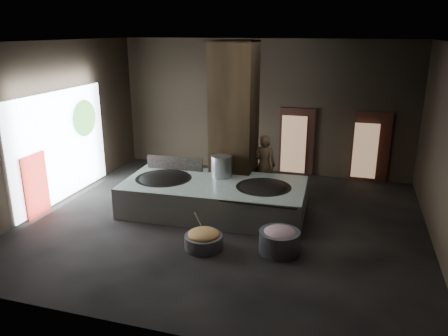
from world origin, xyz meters
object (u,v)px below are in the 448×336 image
(stock_pot, at_px, (222,167))
(veg_basin, at_px, (204,242))
(wok_right, at_px, (263,190))
(wok_left, at_px, (164,181))
(meat_basin, at_px, (279,242))
(cook, at_px, (264,165))
(hearth_platform, at_px, (214,197))

(stock_pot, bearing_deg, veg_basin, -81.92)
(wok_right, xyz_separation_m, stock_pot, (-1.30, 0.50, 0.38))
(wok_right, bearing_deg, wok_left, -177.95)
(meat_basin, bearing_deg, wok_right, 112.70)
(wok_right, distance_m, veg_basin, 2.39)
(stock_pot, bearing_deg, cook, 50.83)
(hearth_platform, distance_m, wok_right, 1.39)
(cook, bearing_deg, hearth_platform, 61.94)
(hearth_platform, relative_size, stock_pot, 7.67)
(wok_right, bearing_deg, veg_basin, -113.64)
(meat_basin, bearing_deg, hearth_platform, 140.29)
(wok_left, bearing_deg, meat_basin, -25.51)
(veg_basin, bearing_deg, cook, 81.10)
(cook, relative_size, meat_basin, 1.99)
(wok_left, xyz_separation_m, meat_basin, (3.55, -1.69, -0.50))
(wok_left, bearing_deg, cook, 35.92)
(wok_right, xyz_separation_m, cook, (-0.33, 1.69, 0.16))
(wok_left, xyz_separation_m, wok_right, (2.80, 0.10, 0.00))
(wok_right, height_order, meat_basin, wok_right)
(hearth_platform, height_order, cook, cook)
(hearth_platform, bearing_deg, wok_left, 179.43)
(cook, distance_m, veg_basin, 3.93)
(stock_pot, distance_m, cook, 1.55)
(hearth_platform, height_order, wok_left, wok_left)
(hearth_platform, relative_size, veg_basin, 5.56)
(cook, height_order, meat_basin, cook)
(wok_right, height_order, veg_basin, wok_right)
(veg_basin, bearing_deg, wok_left, 132.82)
(wok_left, distance_m, meat_basin, 3.97)
(hearth_platform, distance_m, meat_basin, 2.74)
(wok_right, bearing_deg, cook, 101.12)
(meat_basin, bearing_deg, stock_pot, 131.79)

